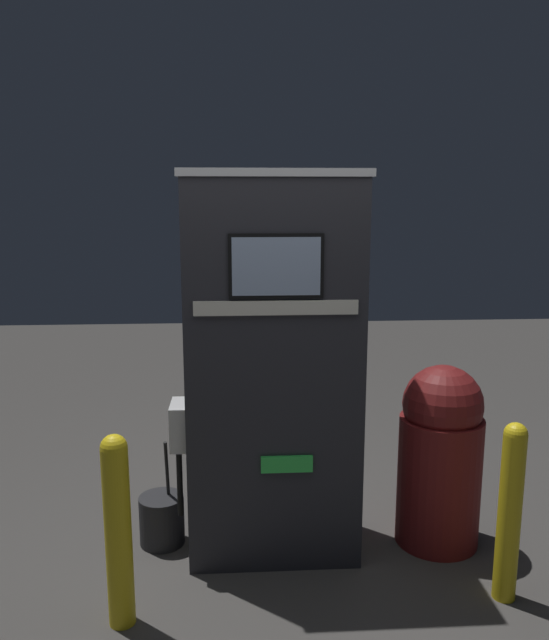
% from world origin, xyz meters
% --- Properties ---
extents(ground_plane, '(14.00, 14.00, 0.00)m').
position_xyz_m(ground_plane, '(0.00, 0.00, 0.00)').
color(ground_plane, '#423F3D').
extents(gas_pump, '(1.05, 0.55, 2.15)m').
position_xyz_m(gas_pump, '(-0.00, 0.26, 1.08)').
color(gas_pump, '#28282D').
rests_on(gas_pump, ground_plane).
extents(safety_bollard, '(0.13, 0.13, 0.96)m').
position_xyz_m(safety_bollard, '(-0.76, -0.37, 0.50)').
color(safety_bollard, yellow).
rests_on(safety_bollard, ground_plane).
extents(trash_bin, '(0.48, 0.48, 1.08)m').
position_xyz_m(trash_bin, '(0.97, 0.26, 0.55)').
color(trash_bin, maroon).
rests_on(trash_bin, ground_plane).
extents(safety_bollard_far, '(0.12, 0.12, 0.94)m').
position_xyz_m(safety_bollard_far, '(1.15, -0.29, 0.49)').
color(safety_bollard_far, yellow).
rests_on(safety_bollard_far, ground_plane).
extents(squeegee_bucket, '(0.26, 0.26, 0.65)m').
position_xyz_m(squeegee_bucket, '(-0.65, 0.34, 0.15)').
color(squeegee_bucket, '#262628').
rests_on(squeegee_bucket, ground_plane).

